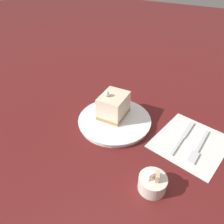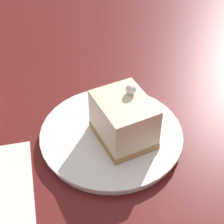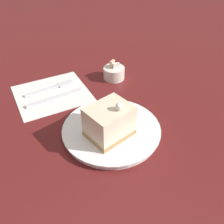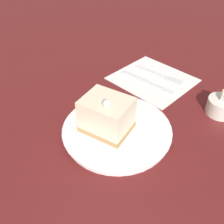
{
  "view_description": "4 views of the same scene",
  "coord_description": "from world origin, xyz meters",
  "px_view_note": "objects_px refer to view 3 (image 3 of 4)",
  "views": [
    {
      "loc": [
        -0.29,
        0.48,
        0.48
      ],
      "look_at": [
        -0.03,
        -0.01,
        0.06
      ],
      "focal_mm": 35.0,
      "sensor_mm": 36.0,
      "label": 1
    },
    {
      "loc": [
        -0.22,
        -0.43,
        0.47
      ],
      "look_at": [
        -0.03,
        -0.02,
        0.06
      ],
      "focal_mm": 60.0,
      "sensor_mm": 36.0,
      "label": 2
    },
    {
      "loc": [
        0.32,
        -0.32,
        0.43
      ],
      "look_at": [
        -0.02,
        -0.03,
        0.07
      ],
      "focal_mm": 40.0,
      "sensor_mm": 36.0,
      "label": 3
    },
    {
      "loc": [
        0.31,
        0.18,
        0.4
      ],
      "look_at": [
        -0.01,
        -0.02,
        0.07
      ],
      "focal_mm": 40.0,
      "sensor_mm": 36.0,
      "label": 4
    }
  ],
  "objects_px": {
    "cake_slice": "(109,122)",
    "sugar_bowl": "(114,73)",
    "fork": "(54,87)",
    "knife": "(49,99)",
    "plate": "(111,130)"
  },
  "relations": [
    {
      "from": "fork",
      "to": "sugar_bowl",
      "type": "xyz_separation_m",
      "value": [
        0.08,
        0.18,
        0.02
      ]
    },
    {
      "from": "knife",
      "to": "sugar_bowl",
      "type": "height_order",
      "value": "sugar_bowl"
    },
    {
      "from": "fork",
      "to": "sugar_bowl",
      "type": "relative_size",
      "value": 2.26
    },
    {
      "from": "cake_slice",
      "to": "sugar_bowl",
      "type": "relative_size",
      "value": 1.47
    },
    {
      "from": "cake_slice",
      "to": "sugar_bowl",
      "type": "distance_m",
      "value": 0.29
    },
    {
      "from": "fork",
      "to": "knife",
      "type": "relative_size",
      "value": 0.9
    },
    {
      "from": "knife",
      "to": "plate",
      "type": "bearing_deg",
      "value": 20.04
    },
    {
      "from": "plate",
      "to": "sugar_bowl",
      "type": "bearing_deg",
      "value": 137.88
    },
    {
      "from": "fork",
      "to": "cake_slice",
      "type": "bearing_deg",
      "value": 5.33
    },
    {
      "from": "fork",
      "to": "sugar_bowl",
      "type": "bearing_deg",
      "value": 75.33
    },
    {
      "from": "knife",
      "to": "sugar_bowl",
      "type": "xyz_separation_m",
      "value": [
        0.03,
        0.23,
        0.02
      ]
    },
    {
      "from": "cake_slice",
      "to": "fork",
      "type": "distance_m",
      "value": 0.29
    },
    {
      "from": "plate",
      "to": "fork",
      "type": "distance_m",
      "value": 0.27
    },
    {
      "from": "plate",
      "to": "knife",
      "type": "distance_m",
      "value": 0.23
    },
    {
      "from": "knife",
      "to": "fork",
      "type": "bearing_deg",
      "value": 146.46
    }
  ]
}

